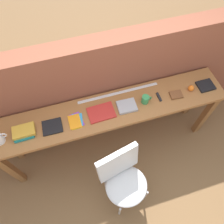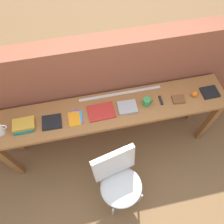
{
  "view_description": "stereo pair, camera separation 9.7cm",
  "coord_description": "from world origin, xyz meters",
  "px_view_note": "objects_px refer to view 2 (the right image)",
  "views": [
    {
      "loc": [
        -0.33,
        -0.83,
        2.8
      ],
      "look_at": [
        0.0,
        0.25,
        0.9
      ],
      "focal_mm": 35.0,
      "sensor_mm": 36.0,
      "label": 1
    },
    {
      "loc": [
        -0.23,
        -0.85,
        2.8
      ],
      "look_at": [
        0.0,
        0.25,
        0.9
      ],
      "focal_mm": 35.0,
      "sensor_mm": 36.0,
      "label": 2
    }
  ],
  "objects_px": {
    "book_stack_leftmost": "(24,125)",
    "mug": "(147,102)",
    "chair_white_moulded": "(119,179)",
    "book_open_centre": "(101,112)",
    "sports_ball_small": "(194,94)",
    "pamphlet_pile_colourful": "(76,118)",
    "book_repair_rightmost": "(210,92)",
    "magazine_cycling": "(52,122)",
    "multitool_folded": "(161,100)",
    "leather_journal_brown": "(178,99)"
  },
  "relations": [
    {
      "from": "chair_white_moulded",
      "to": "multitool_folded",
      "type": "bearing_deg",
      "value": 46.53
    },
    {
      "from": "sports_ball_small",
      "to": "magazine_cycling",
      "type": "bearing_deg",
      "value": -179.36
    },
    {
      "from": "chair_white_moulded",
      "to": "multitool_folded",
      "type": "relative_size",
      "value": 8.1
    },
    {
      "from": "multitool_folded",
      "to": "sports_ball_small",
      "type": "bearing_deg",
      "value": -1.34
    },
    {
      "from": "pamphlet_pile_colourful",
      "to": "book_repair_rightmost",
      "type": "bearing_deg",
      "value": 0.62
    },
    {
      "from": "book_stack_leftmost",
      "to": "leather_journal_brown",
      "type": "relative_size",
      "value": 1.63
    },
    {
      "from": "sports_ball_small",
      "to": "multitool_folded",
      "type": "bearing_deg",
      "value": 178.66
    },
    {
      "from": "multitool_folded",
      "to": "sports_ball_small",
      "type": "height_order",
      "value": "sports_ball_small"
    },
    {
      "from": "chair_white_moulded",
      "to": "pamphlet_pile_colourful",
      "type": "bearing_deg",
      "value": 118.21
    },
    {
      "from": "book_stack_leftmost",
      "to": "pamphlet_pile_colourful",
      "type": "xyz_separation_m",
      "value": [
        0.5,
        -0.01,
        -0.02
      ]
    },
    {
      "from": "leather_journal_brown",
      "to": "book_open_centre",
      "type": "bearing_deg",
      "value": -175.95
    },
    {
      "from": "sports_ball_small",
      "to": "book_repair_rightmost",
      "type": "relative_size",
      "value": 0.36
    },
    {
      "from": "book_stack_leftmost",
      "to": "mug",
      "type": "relative_size",
      "value": 1.92
    },
    {
      "from": "book_open_centre",
      "to": "mug",
      "type": "distance_m",
      "value": 0.48
    },
    {
      "from": "mug",
      "to": "multitool_folded",
      "type": "relative_size",
      "value": 1.0
    },
    {
      "from": "book_open_centre",
      "to": "sports_ball_small",
      "type": "relative_size",
      "value": 4.26
    },
    {
      "from": "book_stack_leftmost",
      "to": "mug",
      "type": "distance_m",
      "value": 1.25
    },
    {
      "from": "chair_white_moulded",
      "to": "book_open_centre",
      "type": "bearing_deg",
      "value": 94.85
    },
    {
      "from": "book_stack_leftmost",
      "to": "sports_ball_small",
      "type": "xyz_separation_m",
      "value": [
        1.77,
        0.01,
        0.0
      ]
    },
    {
      "from": "chair_white_moulded",
      "to": "mug",
      "type": "distance_m",
      "value": 0.84
    },
    {
      "from": "leather_journal_brown",
      "to": "magazine_cycling",
      "type": "bearing_deg",
      "value": -174.71
    },
    {
      "from": "magazine_cycling",
      "to": "mug",
      "type": "distance_m",
      "value": 0.98
    },
    {
      "from": "chair_white_moulded",
      "to": "book_open_centre",
      "type": "height_order",
      "value": "book_open_centre"
    },
    {
      "from": "chair_white_moulded",
      "to": "sports_ball_small",
      "type": "relative_size",
      "value": 14.03
    },
    {
      "from": "pamphlet_pile_colourful",
      "to": "leather_journal_brown",
      "type": "height_order",
      "value": "leather_journal_brown"
    },
    {
      "from": "chair_white_moulded",
      "to": "sports_ball_small",
      "type": "height_order",
      "value": "sports_ball_small"
    },
    {
      "from": "book_stack_leftmost",
      "to": "book_repair_rightmost",
      "type": "xyz_separation_m",
      "value": [
        1.96,
        0.0,
        -0.02
      ]
    },
    {
      "from": "magazine_cycling",
      "to": "pamphlet_pile_colourful",
      "type": "xyz_separation_m",
      "value": [
        0.24,
        -0.0,
        -0.0
      ]
    },
    {
      "from": "pamphlet_pile_colourful",
      "to": "leather_journal_brown",
      "type": "bearing_deg",
      "value": -0.13
    },
    {
      "from": "book_open_centre",
      "to": "book_repair_rightmost",
      "type": "bearing_deg",
      "value": -1.7
    },
    {
      "from": "book_stack_leftmost",
      "to": "sports_ball_small",
      "type": "height_order",
      "value": "sports_ball_small"
    },
    {
      "from": "pamphlet_pile_colourful",
      "to": "mug",
      "type": "relative_size",
      "value": 1.71
    },
    {
      "from": "magazine_cycling",
      "to": "sports_ball_small",
      "type": "height_order",
      "value": "sports_ball_small"
    },
    {
      "from": "leather_journal_brown",
      "to": "pamphlet_pile_colourful",
      "type": "bearing_deg",
      "value": -174.69
    },
    {
      "from": "mug",
      "to": "pamphlet_pile_colourful",
      "type": "bearing_deg",
      "value": -178.69
    },
    {
      "from": "pamphlet_pile_colourful",
      "to": "magazine_cycling",
      "type": "bearing_deg",
      "value": 179.77
    },
    {
      "from": "chair_white_moulded",
      "to": "magazine_cycling",
      "type": "relative_size",
      "value": 4.66
    },
    {
      "from": "sports_ball_small",
      "to": "book_repair_rightmost",
      "type": "height_order",
      "value": "sports_ball_small"
    },
    {
      "from": "magazine_cycling",
      "to": "pamphlet_pile_colourful",
      "type": "bearing_deg",
      "value": 1.3
    },
    {
      "from": "leather_journal_brown",
      "to": "book_repair_rightmost",
      "type": "xyz_separation_m",
      "value": [
        0.36,
        0.02,
        -0.0
      ]
    },
    {
      "from": "sports_ball_small",
      "to": "book_open_centre",
      "type": "bearing_deg",
      "value": -179.98
    },
    {
      "from": "book_open_centre",
      "to": "book_repair_rightmost",
      "type": "distance_m",
      "value": 1.19
    },
    {
      "from": "magazine_cycling",
      "to": "sports_ball_small",
      "type": "distance_m",
      "value": 1.51
    },
    {
      "from": "book_stack_leftmost",
      "to": "magazine_cycling",
      "type": "xyz_separation_m",
      "value": [
        0.27,
        -0.01,
        -0.02
      ]
    },
    {
      "from": "sports_ball_small",
      "to": "chair_white_moulded",
      "type": "bearing_deg",
      "value": -147.34
    },
    {
      "from": "magazine_cycling",
      "to": "mug",
      "type": "bearing_deg",
      "value": 2.47
    },
    {
      "from": "book_open_centre",
      "to": "book_repair_rightmost",
      "type": "height_order",
      "value": "book_repair_rightmost"
    },
    {
      "from": "magazine_cycling",
      "to": "multitool_folded",
      "type": "height_order",
      "value": "magazine_cycling"
    },
    {
      "from": "multitool_folded",
      "to": "mug",
      "type": "bearing_deg",
      "value": -176.72
    },
    {
      "from": "book_open_centre",
      "to": "book_repair_rightmost",
      "type": "xyz_separation_m",
      "value": [
        1.19,
        -0.0,
        0.0
      ]
    }
  ]
}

